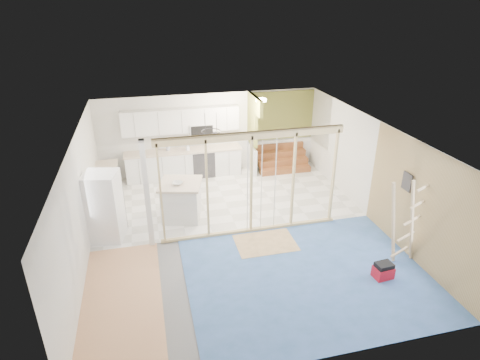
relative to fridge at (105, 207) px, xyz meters
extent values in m
cube|color=slate|center=(3.09, -0.53, -0.85)|extent=(7.00, 8.00, 0.01)
cube|color=white|center=(3.09, -0.53, 1.75)|extent=(7.00, 8.00, 0.01)
cube|color=silver|center=(3.09, 3.47, 0.45)|extent=(7.00, 0.01, 2.60)
cube|color=silver|center=(3.09, -4.53, 0.45)|extent=(7.00, 0.01, 2.60)
cube|color=silver|center=(-0.41, -0.53, 0.45)|extent=(0.01, 8.00, 2.60)
cube|color=silver|center=(6.59, -0.53, 0.45)|extent=(0.01, 8.00, 2.60)
cube|color=white|center=(3.09, 1.47, -0.84)|extent=(7.00, 4.00, 0.02)
cube|color=#4E74BE|center=(4.09, -2.53, -0.84)|extent=(5.00, 4.00, 0.02)
cube|color=tan|center=(0.34, -2.53, -0.84)|extent=(1.50, 4.00, 0.02)
cube|color=tan|center=(3.59, -1.13, -0.83)|extent=(1.40, 1.00, 0.01)
cube|color=tan|center=(3.39, -0.53, 1.65)|extent=(4.40, 0.09, 0.18)
cube|color=tan|center=(3.39, -0.53, -0.80)|extent=(4.40, 0.09, 0.06)
cube|color=silver|center=(0.99, -0.53, 0.45)|extent=(0.12, 0.14, 2.60)
cube|color=tan|center=(1.29, -0.53, 0.45)|extent=(0.04, 0.09, 2.40)
cube|color=tan|center=(2.34, -0.53, 0.45)|extent=(0.04, 0.09, 2.40)
cube|color=tan|center=(3.39, -0.53, 0.45)|extent=(0.05, 0.09, 2.40)
cube|color=tan|center=(4.44, -0.53, 0.45)|extent=(0.04, 0.09, 2.40)
cube|color=tan|center=(5.49, -0.53, 0.45)|extent=(0.04, 0.09, 2.40)
cylinder|color=silver|center=(3.29, -0.56, 0.37)|extent=(0.02, 0.02, 2.35)
cylinder|color=silver|center=(3.99, -0.51, 0.37)|extent=(0.02, 0.02, 2.35)
cylinder|color=silver|center=(3.64, -0.53, 0.37)|extent=(0.02, 0.02, 2.35)
cube|color=white|center=(2.19, 3.17, -0.41)|extent=(3.60, 0.60, 0.88)
cube|color=beige|center=(2.19, 3.17, 0.05)|extent=(3.66, 0.64, 0.05)
cube|color=white|center=(-0.11, 2.07, -0.41)|extent=(0.60, 1.60, 0.88)
cube|color=beige|center=(-0.11, 2.07, 0.05)|extent=(0.64, 1.64, 0.05)
cube|color=white|center=(2.19, 3.29, 1.00)|extent=(3.60, 0.34, 0.75)
cube|color=silver|center=(2.79, 3.25, 0.70)|extent=(0.72, 0.38, 0.36)
cube|color=black|center=(2.79, 3.06, 0.70)|extent=(0.68, 0.02, 0.30)
cube|color=olive|center=(4.39, 3.02, 0.95)|extent=(0.10, 0.90, 1.60)
cube|color=white|center=(4.39, 3.02, -0.40)|extent=(0.10, 0.90, 0.90)
cube|color=olive|center=(4.39, 2.32, 1.50)|extent=(0.10, 0.50, 0.50)
cube|color=olive|center=(5.49, 3.44, 0.90)|extent=(2.20, 0.04, 1.60)
cube|color=white|center=(5.49, 3.44, -0.40)|extent=(2.20, 0.04, 0.90)
cube|color=brown|center=(5.44, 2.67, -0.75)|extent=(1.70, 0.26, 0.20)
cube|color=brown|center=(5.44, 2.93, -0.55)|extent=(1.70, 0.26, 0.20)
cube|color=brown|center=(5.44, 3.19, -0.35)|extent=(1.70, 0.26, 0.20)
cube|color=brown|center=(5.44, 3.45, -0.15)|extent=(1.70, 0.26, 0.20)
torus|color=black|center=(2.79, 1.37, 1.20)|extent=(0.52, 0.52, 0.02)
cylinder|color=black|center=(2.64, 1.37, 1.45)|extent=(0.01, 0.01, 0.50)
cylinder|color=black|center=(2.94, 1.37, 1.45)|extent=(0.01, 0.01, 0.50)
cylinder|color=#323237|center=(2.69, 1.27, 1.05)|extent=(0.14, 0.14, 0.14)
cylinder|color=#323237|center=(2.91, 1.47, 1.07)|extent=(0.12, 0.12, 0.12)
cube|color=tan|center=(6.57, -2.53, 0.45)|extent=(0.02, 4.00, 2.60)
cube|color=#323237|center=(6.52, -1.93, 0.80)|extent=(0.04, 0.30, 0.40)
cylinder|color=#FFEABF|center=(4.49, 2.47, 1.69)|extent=(0.32, 0.32, 0.08)
cube|color=white|center=(-0.01, 0.00, 0.00)|extent=(0.87, 0.85, 1.70)
cube|color=#323237|center=(0.35, 0.00, 0.00)|extent=(0.17, 0.67, 1.67)
cube|color=silver|center=(1.82, 0.57, -0.38)|extent=(1.13, 1.13, 0.94)
cube|color=beige|center=(1.82, 0.57, 0.13)|extent=(1.26, 1.26, 0.05)
imported|color=silver|center=(1.75, 0.49, 0.19)|extent=(0.34, 0.34, 0.06)
imported|color=#AEB2C2|center=(1.73, 3.24, 0.24)|extent=(0.14, 0.14, 0.33)
imported|color=white|center=(2.32, 3.09, 0.18)|extent=(0.11, 0.11, 0.19)
cube|color=#B1101E|center=(5.57, -2.91, -0.72)|extent=(0.41, 0.32, 0.27)
cube|color=black|center=(5.57, -2.91, -0.54)|extent=(0.36, 0.28, 0.10)
cube|color=tan|center=(5.91, -2.52, 0.17)|extent=(0.47, 0.16, 2.00)
cube|color=tan|center=(6.35, -2.52, 0.17)|extent=(0.47, 0.16, 2.00)
cube|color=tan|center=(6.19, -2.52, -0.58)|extent=(0.48, 0.16, 0.13)
cube|color=tan|center=(6.27, -2.52, -0.19)|extent=(0.48, 0.16, 0.13)
cube|color=tan|center=(6.35, -2.52, 0.19)|extent=(0.48, 0.16, 0.13)
cube|color=tan|center=(6.43, -2.52, 0.58)|extent=(0.48, 0.16, 0.13)
cube|color=tan|center=(6.51, -2.52, 0.96)|extent=(0.48, 0.16, 0.13)
camera|label=1|loc=(1.10, -8.73, 4.47)|focal=30.00mm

